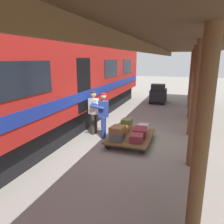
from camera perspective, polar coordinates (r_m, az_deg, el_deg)
name	(u,v)px	position (r m, az deg, el deg)	size (l,w,h in m)	color
ground_plane	(137,140)	(7.99, 6.62, -7.53)	(60.00, 60.00, 0.00)	gray
platform_canopy	(197,48)	(7.28, 21.73, 15.56)	(3.20, 19.36, 3.56)	brown
train_car	(50,81)	(8.94, -16.13, 7.95)	(3.02, 17.51, 4.00)	#B21E19
luggage_cart	(131,136)	(7.69, 4.99, -6.45)	(1.45, 1.98, 0.28)	brown
suitcase_gray_aluminum	(143,128)	(8.07, 8.23, -4.27)	(0.36, 0.51, 0.26)	#9EA0A5
suitcase_maroon_trunk	(140,132)	(7.56, 7.43, -5.37)	(0.44, 0.64, 0.29)	maroon
suitcase_tan_vintage	(126,127)	(8.22, 3.74, -3.97)	(0.39, 0.52, 0.22)	tan
suitcase_burgundy_valise	(136,138)	(7.07, 6.51, -6.92)	(0.42, 0.46, 0.25)	maroon
suitcase_yellow_case	(122,131)	(7.71, 2.66, -4.95)	(0.36, 0.53, 0.27)	gold
suitcase_slate_roller	(117,136)	(7.23, 1.42, -6.35)	(0.44, 0.51, 0.25)	#4C515B
suitcase_brown_leather	(117,130)	(7.12, 1.47, -4.69)	(0.42, 0.51, 0.21)	brown
suitcase_olive_duffel	(127,122)	(8.16, 3.97, -2.55)	(0.34, 0.39, 0.21)	brown
porter_in_overalls	(103,114)	(7.96, -2.42, -0.52)	(0.72, 0.54, 1.70)	navy
porter_by_door	(94,111)	(8.39, -4.77, 0.21)	(0.70, 0.48, 1.70)	#332D28
baggage_tug	(158,94)	(14.80, 12.24, 4.78)	(1.23, 1.78, 1.30)	black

